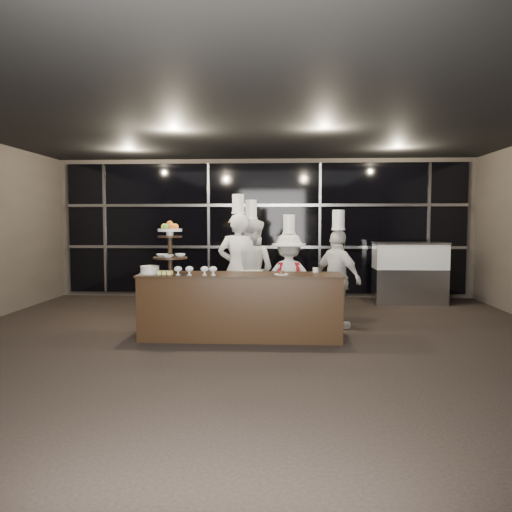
# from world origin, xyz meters

# --- Properties ---
(room) EXTENTS (10.00, 10.00, 10.00)m
(room) POSITION_xyz_m (0.00, 0.00, 1.50)
(room) COLOR black
(room) RESTS_ON ground
(window_wall) EXTENTS (8.60, 0.10, 2.80)m
(window_wall) POSITION_xyz_m (0.00, 4.94, 1.50)
(window_wall) COLOR black
(window_wall) RESTS_ON ground
(buffet_counter) EXTENTS (2.84, 0.74, 0.92)m
(buffet_counter) POSITION_xyz_m (-0.18, 1.10, 0.47)
(buffet_counter) COLOR black
(buffet_counter) RESTS_ON ground
(display_stand) EXTENTS (0.48, 0.48, 0.74)m
(display_stand) POSITION_xyz_m (-1.18, 1.10, 1.34)
(display_stand) COLOR black
(display_stand) RESTS_ON buffet_counter
(compotes) EXTENTS (0.60, 0.11, 0.12)m
(compotes) POSITION_xyz_m (-0.78, 0.88, 1.00)
(compotes) COLOR silver
(compotes) RESTS_ON buffet_counter
(layer_cake) EXTENTS (0.30, 0.30, 0.11)m
(layer_cake) POSITION_xyz_m (-1.47, 1.05, 0.97)
(layer_cake) COLOR white
(layer_cake) RESTS_ON buffet_counter
(pastry_squares) EXTENTS (0.20, 0.12, 0.05)m
(pastry_squares) POSITION_xyz_m (-1.22, 0.93, 0.95)
(pastry_squares) COLOR #F3E277
(pastry_squares) RESTS_ON buffet_counter
(small_plate) EXTENTS (0.20, 0.20, 0.05)m
(small_plate) POSITION_xyz_m (0.39, 1.00, 0.94)
(small_plate) COLOR white
(small_plate) RESTS_ON buffet_counter
(chef_cup) EXTENTS (0.08, 0.08, 0.07)m
(chef_cup) POSITION_xyz_m (0.88, 1.35, 0.96)
(chef_cup) COLOR white
(chef_cup) RESTS_ON buffet_counter
(display_case) EXTENTS (1.43, 0.62, 1.24)m
(display_case) POSITION_xyz_m (2.96, 4.30, 0.69)
(display_case) COLOR #A5A5AA
(display_case) RESTS_ON ground
(chef_a) EXTENTS (0.65, 0.43, 2.09)m
(chef_a) POSITION_xyz_m (-0.31, 2.11, 0.92)
(chef_a) COLOR silver
(chef_a) RESTS_ON ground
(chef_b) EXTENTS (1.03, 0.94, 2.00)m
(chef_b) POSITION_xyz_m (-0.11, 2.21, 0.86)
(chef_b) COLOR silver
(chef_b) RESTS_ON ground
(chef_c) EXTENTS (0.95, 0.55, 1.76)m
(chef_c) POSITION_xyz_m (0.50, 2.17, 0.75)
(chef_c) COLOR silver
(chef_c) RESTS_ON ground
(chef_d) EXTENTS (0.86, 0.92, 1.83)m
(chef_d) POSITION_xyz_m (1.26, 1.85, 0.79)
(chef_d) COLOR silver
(chef_d) RESTS_ON ground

